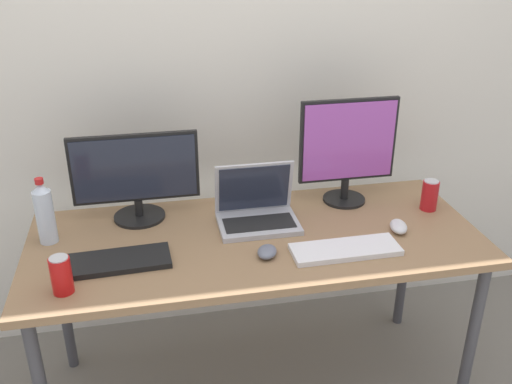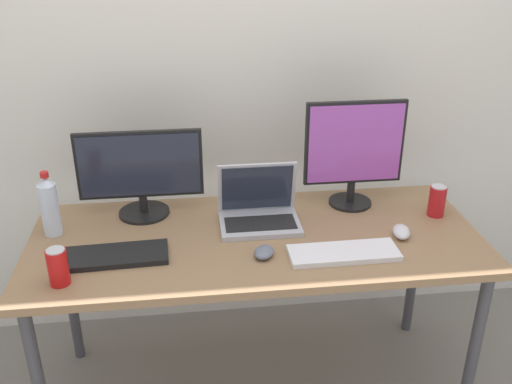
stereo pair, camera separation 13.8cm
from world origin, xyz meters
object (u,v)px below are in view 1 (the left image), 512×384
at_px(keyboard_main, 345,250).
at_px(keyboard_aux, 115,261).
at_px(soda_can_by_laptop, 61,275).
at_px(laptop_silver, 257,210).
at_px(mouse_by_laptop, 399,226).
at_px(mouse_by_keyboard, 267,252).
at_px(work_desk, 256,251).
at_px(soda_can_near_keyboard, 430,195).
at_px(monitor_center, 348,147).
at_px(monitor_left, 136,175).
at_px(water_bottle, 45,213).

distance_m(keyboard_main, keyboard_aux, 0.80).
relative_size(keyboard_aux, soda_can_by_laptop, 2.95).
bearing_deg(laptop_silver, soda_can_by_laptop, -154.16).
bearing_deg(mouse_by_laptop, laptop_silver, 173.65).
height_order(keyboard_main, mouse_by_keyboard, mouse_by_keyboard).
xyz_separation_m(mouse_by_laptop, soda_can_by_laptop, (-1.20, -0.16, 0.04)).
xyz_separation_m(work_desk, mouse_by_keyboard, (0.01, -0.15, 0.08)).
bearing_deg(soda_can_by_laptop, mouse_by_laptop, 7.54).
bearing_deg(soda_can_by_laptop, soda_can_near_keyboard, 12.40).
xyz_separation_m(monitor_center, mouse_by_keyboard, (-0.41, -0.36, -0.22)).
relative_size(monitor_center, mouse_by_laptop, 4.28).
height_order(laptop_silver, mouse_by_laptop, laptop_silver).
distance_m(work_desk, keyboard_main, 0.34).
bearing_deg(monitor_center, mouse_by_laptop, -68.50).
bearing_deg(keyboard_main, soda_can_by_laptop, -177.28).
xyz_separation_m(monitor_left, keyboard_main, (0.71, -0.40, -0.17)).
distance_m(water_bottle, soda_can_near_keyboard, 1.48).
xyz_separation_m(mouse_by_keyboard, soda_can_by_laptop, (-0.67, -0.08, 0.05)).
bearing_deg(mouse_by_laptop, keyboard_main, -144.39).
bearing_deg(mouse_by_keyboard, keyboard_main, 16.68).
relative_size(mouse_by_keyboard, water_bottle, 0.36).
bearing_deg(water_bottle, monitor_center, 5.31).
height_order(mouse_by_laptop, soda_can_near_keyboard, soda_can_near_keyboard).
distance_m(keyboard_aux, mouse_by_laptop, 1.04).
height_order(work_desk, mouse_by_keyboard, mouse_by_keyboard).
relative_size(monitor_left, mouse_by_keyboard, 5.29).
distance_m(keyboard_aux, water_bottle, 0.33).
bearing_deg(soda_can_near_keyboard, laptop_silver, 177.82).
bearing_deg(keyboard_main, work_desk, 147.99).
relative_size(monitor_left, laptop_silver, 1.58).
bearing_deg(keyboard_aux, soda_can_near_keyboard, 5.47).
bearing_deg(soda_can_by_laptop, monitor_center, 22.38).
xyz_separation_m(mouse_by_keyboard, mouse_by_laptop, (0.52, 0.08, 0.00)).
bearing_deg(monitor_center, work_desk, -152.64).
distance_m(monitor_center, keyboard_main, 0.47).
xyz_separation_m(mouse_by_laptop, soda_can_near_keyboard, (0.20, 0.15, 0.04)).
xyz_separation_m(work_desk, soda_can_near_keyboard, (0.73, 0.08, 0.13)).
bearing_deg(soda_can_by_laptop, mouse_by_keyboard, 7.00).
distance_m(keyboard_main, water_bottle, 1.08).
xyz_separation_m(keyboard_main, soda_can_near_keyboard, (0.44, 0.25, 0.05)).
bearing_deg(work_desk, laptop_silver, 77.28).
bearing_deg(keyboard_main, water_bottle, 164.13).
height_order(monitor_left, monitor_center, monitor_center).
xyz_separation_m(soda_can_near_keyboard, soda_can_by_laptop, (-1.39, -0.31, 0.00)).
distance_m(monitor_center, laptop_silver, 0.45).
xyz_separation_m(monitor_center, soda_can_by_laptop, (-1.08, -0.45, -0.18)).
xyz_separation_m(monitor_left, mouse_by_keyboard, (0.43, -0.38, -0.17)).
distance_m(laptop_silver, keyboard_main, 0.39).
xyz_separation_m(monitor_center, mouse_by_laptop, (0.11, -0.29, -0.22)).
xyz_separation_m(mouse_by_keyboard, soda_can_near_keyboard, (0.72, 0.22, 0.05)).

